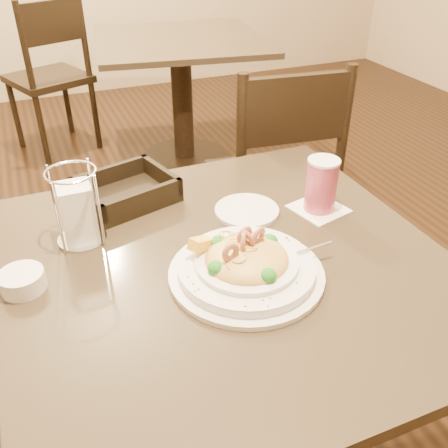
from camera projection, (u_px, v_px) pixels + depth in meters
name	position (u px, v px, depth m)	size (l,w,h in m)	color
main_table	(227.00, 340.00, 1.16)	(0.90, 0.90, 0.73)	black
background_table	(181.00, 80.00, 2.85)	(1.02, 1.02, 0.73)	black
dining_chair_near	(276.00, 176.00, 1.86)	(0.47, 0.47, 0.93)	black
dining_chair_far	(51.00, 72.00, 2.97)	(0.54, 0.54, 0.93)	black
pasta_bowl	(246.00, 265.00, 0.98)	(0.34, 0.31, 0.10)	white
drink_glass	(321.00, 185.00, 1.17)	(0.14, 0.14, 0.13)	white
bread_basket	(126.00, 193.00, 1.24)	(0.26, 0.23, 0.06)	black
napkin_caddy	(78.00, 211.00, 1.06)	(0.11, 0.11, 0.17)	silver
side_plate	(247.00, 211.00, 1.20)	(0.15, 0.15, 0.01)	white
butter_ramekin	(22.00, 281.00, 0.95)	(0.09, 0.09, 0.04)	white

